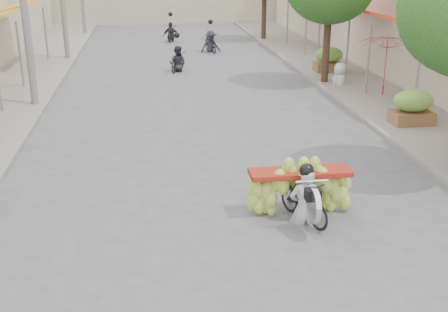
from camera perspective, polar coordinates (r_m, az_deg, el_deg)
ground at (r=8.92m, az=3.72°, el=-13.82°), size 120.00×120.00×0.00m
sidewalk_left at (r=23.42m, az=-21.22°, el=6.55°), size 4.00×60.00×0.12m
sidewalk_right at (r=24.34m, az=13.05°, el=7.85°), size 4.00×60.00×0.12m
produce_crate_mid at (r=17.63m, az=18.62°, el=4.99°), size 1.20×0.88×1.16m
produce_crate_far at (r=24.88m, az=10.62°, el=9.81°), size 1.20×0.88×1.16m
banana_motorbike at (r=11.03m, az=7.97°, el=-2.96°), size 2.20×1.77×2.05m
market_umbrella at (r=18.53m, az=16.45°, el=11.81°), size 2.27×2.27×1.96m
pedestrian at (r=22.36m, az=11.76°, el=9.27°), size 0.97×0.88×1.69m
bg_motorbike_a at (r=25.11m, az=-4.77°, el=10.31°), size 1.06×1.54×1.95m
bg_motorbike_b at (r=30.01m, az=-1.38°, el=12.06°), size 1.15×1.88×1.95m
bg_motorbike_c at (r=33.92m, az=-5.43°, el=12.85°), size 1.05×1.65×1.95m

